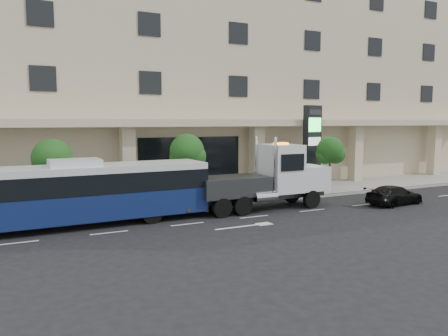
{
  "coord_description": "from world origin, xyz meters",
  "views": [
    {
      "loc": [
        -12.06,
        -22.23,
        5.29
      ],
      "look_at": [
        -0.16,
        2.0,
        2.42
      ],
      "focal_mm": 35.0,
      "sensor_mm": 36.0,
      "label": 1
    }
  ],
  "objects_px": {
    "city_bus": "(76,192)",
    "tow_truck": "(269,179)",
    "signage_pylon": "(312,146)",
    "black_sedan": "(394,195)"
  },
  "relations": [
    {
      "from": "signage_pylon",
      "to": "tow_truck",
      "type": "bearing_deg",
      "value": -157.28
    },
    {
      "from": "city_bus",
      "to": "black_sedan",
      "type": "distance_m",
      "value": 19.33
    },
    {
      "from": "black_sedan",
      "to": "signage_pylon",
      "type": "height_order",
      "value": "signage_pylon"
    },
    {
      "from": "tow_truck",
      "to": "signage_pylon",
      "type": "height_order",
      "value": "signage_pylon"
    },
    {
      "from": "city_bus",
      "to": "tow_truck",
      "type": "bearing_deg",
      "value": -3.42
    },
    {
      "from": "black_sedan",
      "to": "signage_pylon",
      "type": "relative_size",
      "value": 0.66
    },
    {
      "from": "city_bus",
      "to": "tow_truck",
      "type": "relative_size",
      "value": 1.4
    },
    {
      "from": "city_bus",
      "to": "black_sedan",
      "type": "relative_size",
      "value": 3.2
    },
    {
      "from": "city_bus",
      "to": "black_sedan",
      "type": "bearing_deg",
      "value": -9.81
    },
    {
      "from": "tow_truck",
      "to": "black_sedan",
      "type": "distance_m",
      "value": 8.38
    }
  ]
}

